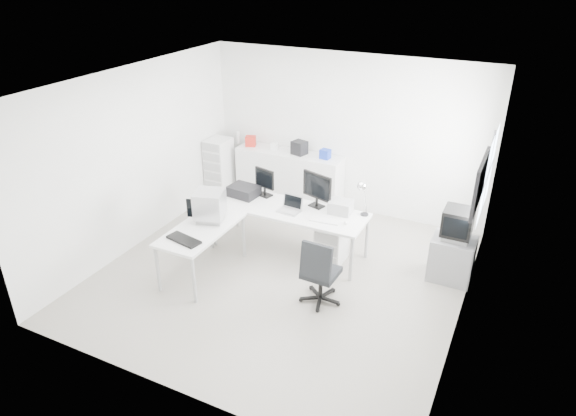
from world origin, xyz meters
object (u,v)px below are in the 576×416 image
at_px(laptop, 289,206).
at_px(tv_cabinet, 452,259).
at_px(main_desk, 289,230).
at_px(drawer_pedestal, 332,243).
at_px(lcd_monitor_large, 317,190).
at_px(office_chair, 321,270).
at_px(inkjet_printer, 244,191).
at_px(laser_printer, 341,207).
at_px(sideboard, 289,178).
at_px(lcd_monitor_small, 265,182).
at_px(filing_cabinet, 219,168).
at_px(crt_tv, 457,225).
at_px(side_desk, 203,251).
at_px(crt_monitor, 210,205).

height_order(laptop, tv_cabinet, laptop).
xyz_separation_m(main_desk, drawer_pedestal, (0.70, 0.05, -0.08)).
distance_m(lcd_monitor_large, office_chair, 1.46).
relative_size(drawer_pedestal, tv_cabinet, 0.92).
xyz_separation_m(inkjet_printer, lcd_monitor_large, (1.20, 0.15, 0.19)).
bearing_deg(drawer_pedestal, laser_printer, 73.61).
xyz_separation_m(main_desk, inkjet_printer, (-0.85, 0.10, 0.46)).
relative_size(main_desk, sideboard, 1.20).
distance_m(main_desk, lcd_monitor_small, 0.86).
relative_size(main_desk, drawer_pedestal, 4.00).
bearing_deg(filing_cabinet, drawer_pedestal, -23.65).
height_order(lcd_monitor_large, crt_tv, lcd_monitor_large).
relative_size(side_desk, lcd_monitor_small, 3.00).
bearing_deg(tv_cabinet, lcd_monitor_small, -178.21).
bearing_deg(office_chair, sideboard, 126.32).
xyz_separation_m(side_desk, lcd_monitor_small, (0.30, 1.35, 0.61)).
distance_m(side_desk, tv_cabinet, 3.57).
height_order(lcd_monitor_large, tv_cabinet, lcd_monitor_large).
xyz_separation_m(side_desk, filing_cabinet, (-1.23, 2.37, 0.20)).
distance_m(drawer_pedestal, office_chair, 1.07).
bearing_deg(office_chair, inkjet_printer, 151.73).
distance_m(crt_tv, filing_cabinet, 4.60).
xyz_separation_m(laser_printer, sideboard, (-1.52, 1.38, -0.34)).
xyz_separation_m(lcd_monitor_large, filing_cabinet, (-2.43, 1.02, -0.45)).
distance_m(drawer_pedestal, crt_tv, 1.84).
height_order(inkjet_printer, lcd_monitor_large, lcd_monitor_large).
xyz_separation_m(side_desk, office_chair, (1.80, 0.13, 0.12)).
bearing_deg(main_desk, filing_cabinet, 148.65).
xyz_separation_m(tv_cabinet, sideboard, (-3.19, 1.26, 0.17)).
distance_m(inkjet_printer, tv_cabinet, 3.32).
relative_size(sideboard, filing_cabinet, 1.74).
xyz_separation_m(laser_printer, crt_monitor, (-1.60, -1.07, 0.16)).
bearing_deg(laser_printer, office_chair, -83.59).
xyz_separation_m(tv_cabinet, crt_tv, (0.00, 0.00, 0.55)).
height_order(laptop, crt_tv, crt_tv).
bearing_deg(main_desk, lcd_monitor_large, 35.54).
bearing_deg(inkjet_printer, side_desk, -83.73).
distance_m(laser_printer, crt_tv, 1.67).
height_order(main_desk, side_desk, same).
bearing_deg(crt_tv, inkjet_printer, -175.75).
xyz_separation_m(main_desk, office_chair, (0.95, -0.97, 0.12)).
height_order(laser_printer, crt_tv, crt_tv).
bearing_deg(lcd_monitor_large, crt_tv, 19.89).
distance_m(laptop, office_chair, 1.30).
bearing_deg(tv_cabinet, drawer_pedestal, -170.34).
bearing_deg(crt_monitor, laptop, 21.94).
bearing_deg(lcd_monitor_small, side_desk, -87.90).
relative_size(inkjet_printer, office_chair, 0.46).
bearing_deg(side_desk, inkjet_printer, 90.00).
xyz_separation_m(laptop, filing_cabinet, (-2.13, 1.37, -0.28)).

